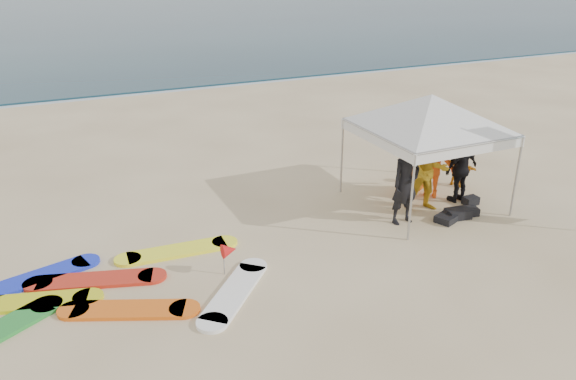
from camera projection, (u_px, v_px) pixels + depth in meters
The scene contains 13 objects.
ground at pixel (331, 310), 9.72m from camera, with size 120.00×120.00×0.00m, color beige.
ocean at pixel (60, 11), 59.93m from camera, with size 160.00×84.00×0.08m, color #0C2633.
shoreline_foam at pixel (134, 93), 24.95m from camera, with size 160.00×1.20×0.01m, color silver.
person_black_a at pixel (405, 183), 12.55m from camera, with size 0.70×0.46×1.93m, color black.
person_yellow at pixel (429, 172), 13.17m from camera, with size 0.95×0.74×1.95m, color gold.
person_orange_a at pixel (433, 162), 13.96m from camera, with size 1.18×0.68×1.82m, color #F65515.
person_black_b at pixel (461, 169), 13.70m from camera, with size 1.00×0.42×1.71m, color black.
person_orange_b at pixel (414, 159), 14.23m from camera, with size 0.87×0.57×1.78m, color orange.
person_seated at pixel (458, 168), 14.76m from camera, with size 0.94×0.30×1.01m, color orange.
canopy_tent at pixel (432, 95), 12.84m from camera, with size 4.14×4.14×3.12m.
marker_pennant at pixel (229, 250), 10.66m from camera, with size 0.28×0.28×0.64m.
gear_pile at pixel (459, 212), 13.17m from camera, with size 1.65×0.93×0.22m.
surfboard_spread at pixel (101, 290), 10.25m from camera, with size 5.53×3.44×0.07m.
Camera 1 is at (-4.08, -7.09, 5.69)m, focal length 35.00 mm.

